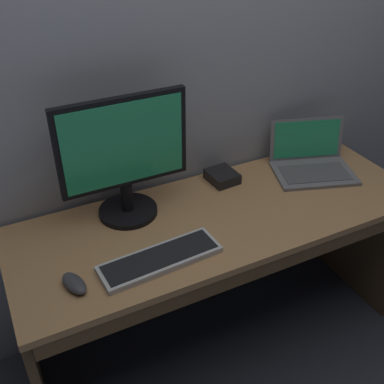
{
  "coord_description": "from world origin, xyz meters",
  "views": [
    {
      "loc": [
        -0.77,
        -1.27,
        1.81
      ],
      "look_at": [
        -0.13,
        0.0,
        0.86
      ],
      "focal_mm": 43.64,
      "sensor_mm": 36.0,
      "label": 1
    }
  ],
  "objects_px": {
    "external_monitor": "(124,158)",
    "computer_mouse": "(74,283)",
    "laptop_space_gray": "(312,163)",
    "wired_keyboard": "(160,259)",
    "external_drive_box": "(222,176)"
  },
  "relations": [
    {
      "from": "external_monitor",
      "to": "external_drive_box",
      "type": "bearing_deg",
      "value": 6.9
    },
    {
      "from": "laptop_space_gray",
      "to": "computer_mouse",
      "type": "distance_m",
      "value": 1.17
    },
    {
      "from": "external_monitor",
      "to": "wired_keyboard",
      "type": "distance_m",
      "value": 0.39
    },
    {
      "from": "external_monitor",
      "to": "wired_keyboard",
      "type": "xyz_separation_m",
      "value": [
        0.0,
        -0.3,
        -0.24
      ]
    },
    {
      "from": "wired_keyboard",
      "to": "external_monitor",
      "type": "bearing_deg",
      "value": 90.29
    },
    {
      "from": "external_monitor",
      "to": "external_drive_box",
      "type": "relative_size",
      "value": 3.71
    },
    {
      "from": "computer_mouse",
      "to": "external_drive_box",
      "type": "height_order",
      "value": "external_drive_box"
    },
    {
      "from": "external_drive_box",
      "to": "external_monitor",
      "type": "bearing_deg",
      "value": -173.1
    },
    {
      "from": "laptop_space_gray",
      "to": "wired_keyboard",
      "type": "distance_m",
      "value": 0.89
    },
    {
      "from": "external_monitor",
      "to": "computer_mouse",
      "type": "distance_m",
      "value": 0.48
    },
    {
      "from": "laptop_space_gray",
      "to": "computer_mouse",
      "type": "bearing_deg",
      "value": -167.81
    },
    {
      "from": "external_monitor",
      "to": "computer_mouse",
      "type": "relative_size",
      "value": 4.12
    },
    {
      "from": "external_monitor",
      "to": "computer_mouse",
      "type": "bearing_deg",
      "value": -134.89
    },
    {
      "from": "wired_keyboard",
      "to": "computer_mouse",
      "type": "height_order",
      "value": "computer_mouse"
    },
    {
      "from": "wired_keyboard",
      "to": "computer_mouse",
      "type": "distance_m",
      "value": 0.3
    }
  ]
}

